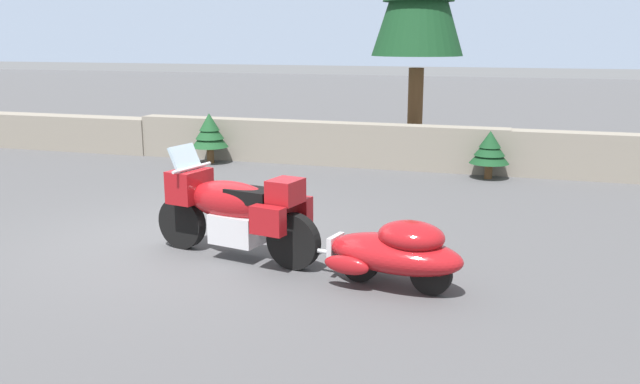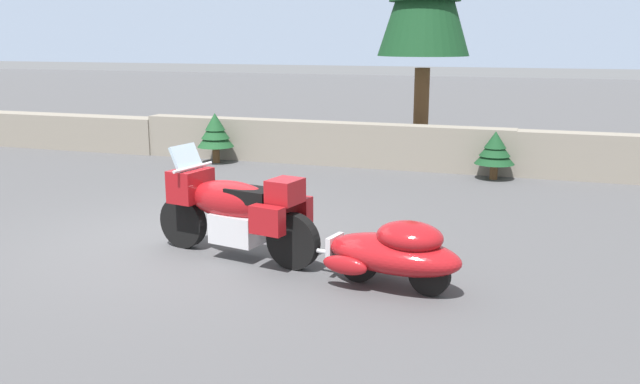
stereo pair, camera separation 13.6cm
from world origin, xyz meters
name	(u,v)px [view 2 (the right image)]	position (x,y,z in m)	size (l,w,h in m)	color
ground_plane	(182,241)	(0.00, 0.00, 0.00)	(80.00, 80.00, 0.00)	#4C4C4F
stone_guard_wall	(303,143)	(-0.38, 5.89, 0.43)	(24.00, 0.60, 0.90)	gray
touring_motorcycle	(234,208)	(0.96, -0.38, 0.62)	(2.29, 1.02, 1.33)	black
car_shaped_trailer	(394,251)	(3.02, -0.81, 0.41)	(2.23, 1.00, 0.76)	black
pine_sapling_near	(215,132)	(-2.15, 5.29, 0.67)	(0.78, 0.78, 1.07)	brown
pine_sapling_farther	(495,149)	(3.63, 5.37, 0.57)	(0.75, 0.75, 0.92)	brown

